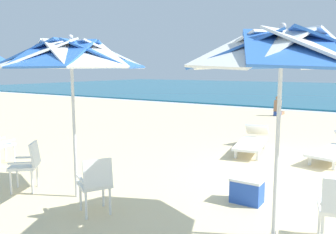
# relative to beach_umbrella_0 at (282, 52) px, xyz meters

# --- Properties ---
(ground_plane) EXTENTS (80.00, 80.00, 0.00)m
(ground_plane) POSITION_rel_beach_umbrella_0_xyz_m (-0.15, 2.99, -2.34)
(ground_plane) COLOR beige
(beach_umbrella_0) EXTENTS (2.39, 2.39, 2.67)m
(beach_umbrella_0) POSITION_rel_beach_umbrella_0_xyz_m (0.00, 0.00, 0.00)
(beach_umbrella_0) COLOR silver
(beach_umbrella_0) RESTS_ON ground
(beach_umbrella_1) EXTENTS (2.39, 2.39, 2.67)m
(beach_umbrella_1) POSITION_rel_beach_umbrella_0_xyz_m (-3.19, -0.38, 0.00)
(beach_umbrella_1) COLOR silver
(beach_umbrella_1) RESTS_ON ground
(plastic_chair_1) EXTENTS (0.62, 0.61, 0.87)m
(plastic_chair_1) POSITION_rel_beach_umbrella_0_xyz_m (-2.40, -0.71, -1.84)
(plastic_chair_1) COLOR white
(plastic_chair_1) RESTS_ON ground
(plastic_chair_2) EXTENTS (0.63, 0.63, 0.87)m
(plastic_chair_2) POSITION_rel_beach_umbrella_0_xyz_m (-4.13, -0.62, -1.84)
(plastic_chair_2) COLOR white
(plastic_chair_2) RESTS_ON ground
(sun_lounger_2) EXTENTS (0.99, 2.22, 0.62)m
(sun_lounger_2) POSITION_rel_beach_umbrella_0_xyz_m (-1.76, 4.30, -2.06)
(sun_lounger_2) COLOR white
(sun_lounger_2) RESTS_ON ground
(cooler_box) EXTENTS (0.50, 0.34, 0.40)m
(cooler_box) POSITION_rel_beach_umbrella_0_xyz_m (-0.69, 0.93, -2.14)
(cooler_box) COLOR blue
(cooler_box) RESTS_ON ground
(beachgoer_seated) EXTENTS (0.30, 0.93, 0.92)m
(beachgoer_seated) POSITION_rel_beach_umbrella_0_xyz_m (-3.06, 11.68, -2.05)
(beachgoer_seated) COLOR #2D4CA5
(beachgoer_seated) RESTS_ON ground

